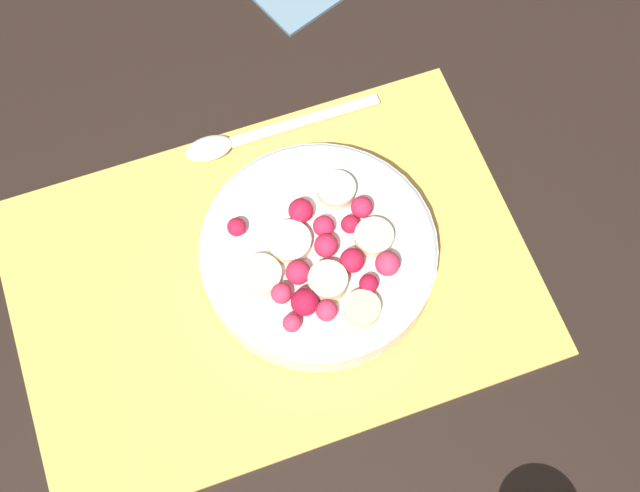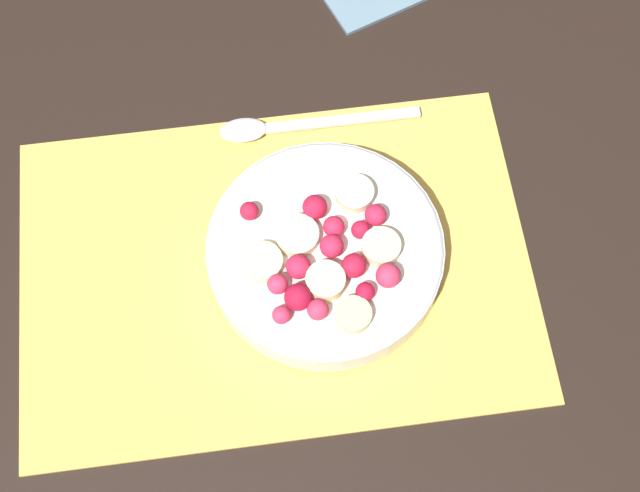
# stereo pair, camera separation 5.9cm
# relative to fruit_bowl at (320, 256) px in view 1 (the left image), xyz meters

# --- Properties ---
(ground_plane) EXTENTS (3.00, 3.00, 0.00)m
(ground_plane) POSITION_rel_fruit_bowl_xyz_m (-0.04, 0.00, -0.03)
(ground_plane) COLOR black
(placemat) EXTENTS (0.42, 0.29, 0.01)m
(placemat) POSITION_rel_fruit_bowl_xyz_m (-0.04, 0.00, -0.02)
(placemat) COLOR #E0B251
(placemat) RESTS_ON ground_plane
(fruit_bowl) EXTENTS (0.19, 0.19, 0.05)m
(fruit_bowl) POSITION_rel_fruit_bowl_xyz_m (0.00, 0.00, 0.00)
(fruit_bowl) COLOR silver
(fruit_bowl) RESTS_ON placemat
(spoon) EXTENTS (0.18, 0.02, 0.01)m
(spoon) POSITION_rel_fruit_bowl_xyz_m (-0.02, 0.13, -0.02)
(spoon) COLOR silver
(spoon) RESTS_ON placemat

